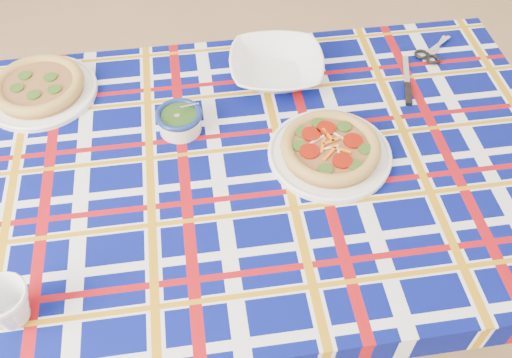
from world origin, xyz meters
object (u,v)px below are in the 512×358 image
object	(u,v)px
main_focaccia_plate	(330,148)
serving_bowl	(276,67)
dining_table	(250,183)
mug	(7,306)
pesto_bowl	(179,119)

from	to	relation	value
main_focaccia_plate	serving_bowl	size ratio (longest dim) A/B	1.20
main_focaccia_plate	serving_bowl	xyz separation A→B (m)	(-0.02, 0.31, 0.00)
dining_table	mug	size ratio (longest dim) A/B	17.27
serving_bowl	dining_table	bearing A→B (deg)	-121.67
dining_table	serving_bowl	bearing A→B (deg)	69.46
dining_table	main_focaccia_plate	distance (m)	0.21
pesto_bowl	serving_bowl	world-z (taller)	pesto_bowl
dining_table	serving_bowl	xyz separation A→B (m)	(0.16, 0.26, 0.10)
serving_bowl	mug	size ratio (longest dim) A/B	2.61
dining_table	pesto_bowl	bearing A→B (deg)	138.88
dining_table	main_focaccia_plate	world-z (taller)	main_focaccia_plate
main_focaccia_plate	serving_bowl	bearing A→B (deg)	92.94
pesto_bowl	serving_bowl	distance (m)	0.30
serving_bowl	mug	bearing A→B (deg)	-145.49
mug	pesto_bowl	bearing A→B (deg)	58.08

